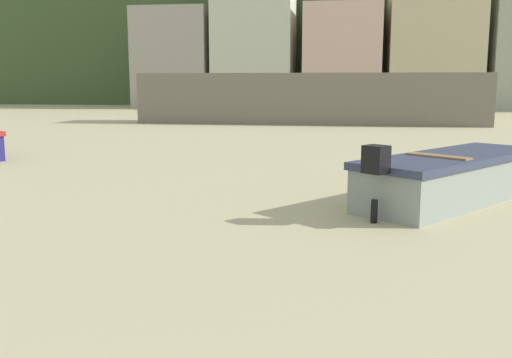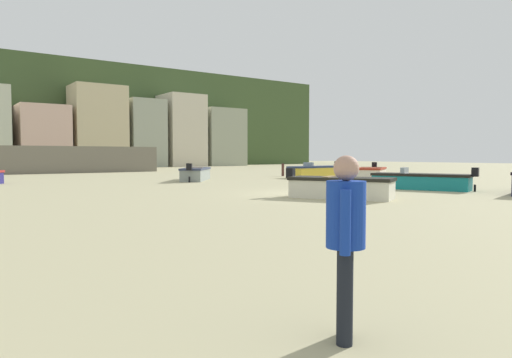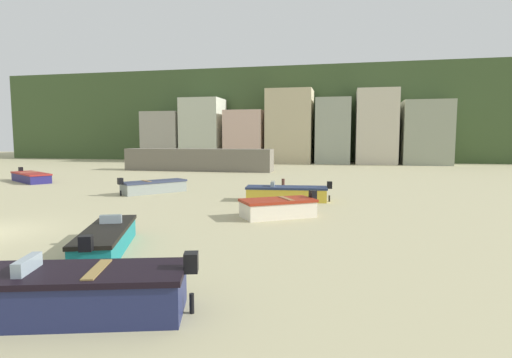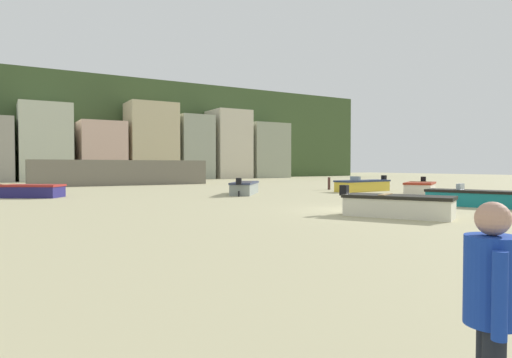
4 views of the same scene
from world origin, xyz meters
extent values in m
cube|color=#3B512B|center=(0.00, 66.00, 7.27)|extent=(90.00, 32.00, 14.53)
cube|color=#6F685A|center=(-2.50, 30.00, 1.21)|extent=(16.52, 2.40, 2.42)
cube|color=#9B9688|center=(-14.10, 47.06, 3.79)|extent=(5.80, 6.13, 7.58)
cube|color=beige|center=(-7.84, 46.65, 4.75)|extent=(5.93, 5.30, 9.51)
cube|color=beige|center=(-1.17, 47.20, 3.81)|extent=(5.65, 6.40, 7.62)
cube|color=#C7B78F|center=(5.43, 46.55, 5.25)|extent=(6.49, 5.11, 10.50)
cube|color=gray|center=(1.12, 11.99, 0.34)|extent=(3.53, 4.03, 0.69)
cube|color=#2E364F|center=(1.12, 11.99, 0.75)|extent=(3.66, 4.16, 0.12)
cube|color=black|center=(-0.26, 10.22, 0.93)|extent=(0.42, 0.42, 0.40)
cylinder|color=black|center=(-0.26, 10.22, 0.17)|extent=(0.14, 0.14, 0.34)
cube|color=olive|center=(0.81, 11.58, 0.80)|extent=(1.00, 0.85, 0.08)
camera|label=1|loc=(-0.67, 1.94, 2.02)|focal=40.44mm
camera|label=2|loc=(-13.01, -14.47, 1.62)|focal=32.70mm
camera|label=3|loc=(13.32, -12.50, 3.58)|focal=28.62mm
camera|label=4|loc=(-12.80, -13.33, 1.85)|focal=30.95mm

